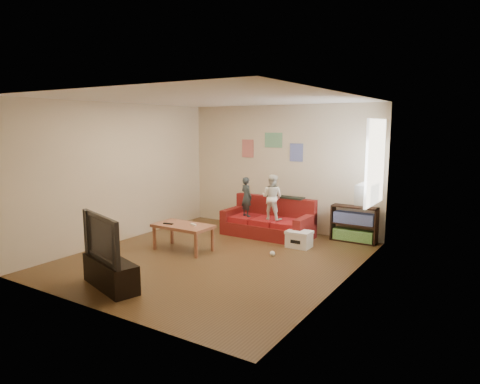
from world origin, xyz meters
The scene contains 17 objects.
room_shell centered at (0.00, 0.00, 1.35)m, with size 4.52×5.02×2.72m.
sofa centered at (0.06, 1.84, 0.27)m, with size 1.84×0.85×0.81m.
child_a centered at (-0.39, 1.68, 0.80)m, with size 0.30×0.20×0.82m, color #2B3539.
child_b centered at (0.21, 1.68, 0.84)m, with size 0.45×0.35×0.92m, color white.
coffee_table centered at (-0.77, 0.06, 0.41)m, with size 1.07×0.59×0.48m.
remote centered at (-1.02, -0.06, 0.49)m, with size 0.19×0.05×0.02m, color black.
game_controller centered at (-0.57, 0.11, 0.50)m, with size 0.14×0.04×0.03m, color white.
bookshelf centered at (1.70, 2.30, 0.32)m, with size 0.89×0.27×0.71m.
window centered at (2.22, 1.65, 1.64)m, with size 0.04×1.08×1.48m, color white.
ac_unit centered at (2.10, 1.65, 1.08)m, with size 0.28×0.55×0.35m, color #B7B2A3.
artwork_left centered at (-0.85, 2.48, 1.75)m, with size 0.30×0.01×0.40m, color #D87266.
artwork_center centered at (-0.20, 2.48, 1.95)m, with size 0.42×0.01×0.32m, color #72B27F.
artwork_right centered at (0.35, 2.48, 1.70)m, with size 0.30×0.01×0.38m, color #727FCC.
file_box centered at (0.95, 1.37, 0.16)m, with size 0.46×0.35×0.32m.
tv_stand centered at (-0.47, -1.89, 0.21)m, with size 1.09×0.36×0.41m, color black.
television centered at (-0.47, -1.89, 0.74)m, with size 1.13×0.15×0.65m, color black.
tissue centered at (0.79, 0.61, 0.05)m, with size 0.09×0.09×0.09m, color white.
Camera 1 is at (4.15, -5.81, 2.28)m, focal length 32.00 mm.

